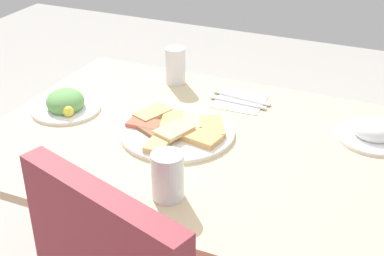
{
  "coord_description": "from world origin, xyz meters",
  "views": [
    {
      "loc": [
        -0.49,
        1.18,
        1.48
      ],
      "look_at": [
        0.03,
        0.0,
        0.77
      ],
      "focal_mm": 50.79,
      "sensor_mm": 36.0,
      "label": 1
    }
  ],
  "objects_px": {
    "paper_napkin": "(240,101)",
    "spoon": "(238,102)",
    "salad_plate_rice": "(374,132)",
    "pide_platter": "(177,131)",
    "dining_table": "(202,165)",
    "drinking_glass": "(168,176)",
    "salad_plate_greens": "(65,104)",
    "fork": "(242,98)",
    "soda_can": "(175,66)"
  },
  "relations": [
    {
      "from": "drinking_glass",
      "to": "spoon",
      "type": "height_order",
      "value": "drinking_glass"
    },
    {
      "from": "salad_plate_rice",
      "to": "spoon",
      "type": "xyz_separation_m",
      "value": [
        0.41,
        -0.05,
        -0.01
      ]
    },
    {
      "from": "dining_table",
      "to": "paper_napkin",
      "type": "relative_size",
      "value": 7.95
    },
    {
      "from": "pide_platter",
      "to": "fork",
      "type": "relative_size",
      "value": 1.65
    },
    {
      "from": "soda_can",
      "to": "fork",
      "type": "xyz_separation_m",
      "value": [
        -0.24,
        0.03,
        -0.06
      ]
    },
    {
      "from": "fork",
      "to": "drinking_glass",
      "type": "bearing_deg",
      "value": 98.84
    },
    {
      "from": "pide_platter",
      "to": "drinking_glass",
      "type": "distance_m",
      "value": 0.29
    },
    {
      "from": "salad_plate_greens",
      "to": "paper_napkin",
      "type": "distance_m",
      "value": 0.53
    },
    {
      "from": "paper_napkin",
      "to": "dining_table",
      "type": "bearing_deg",
      "value": 86.75
    },
    {
      "from": "pide_platter",
      "to": "salad_plate_greens",
      "type": "xyz_separation_m",
      "value": [
        0.37,
        0.0,
        0.01
      ]
    },
    {
      "from": "soda_can",
      "to": "spoon",
      "type": "xyz_separation_m",
      "value": [
        -0.24,
        0.07,
        -0.06
      ]
    },
    {
      "from": "pide_platter",
      "to": "salad_plate_rice",
      "type": "xyz_separation_m",
      "value": [
        -0.5,
        -0.2,
        0.01
      ]
    },
    {
      "from": "soda_can",
      "to": "spoon",
      "type": "distance_m",
      "value": 0.26
    },
    {
      "from": "salad_plate_rice",
      "to": "spoon",
      "type": "bearing_deg",
      "value": -6.89
    },
    {
      "from": "salad_plate_greens",
      "to": "salad_plate_rice",
      "type": "relative_size",
      "value": 1.01
    },
    {
      "from": "soda_can",
      "to": "drinking_glass",
      "type": "relative_size",
      "value": 1.08
    },
    {
      "from": "spoon",
      "to": "paper_napkin",
      "type": "bearing_deg",
      "value": -87.59
    },
    {
      "from": "salad_plate_rice",
      "to": "soda_can",
      "type": "distance_m",
      "value": 0.67
    },
    {
      "from": "paper_napkin",
      "to": "fork",
      "type": "distance_m",
      "value": 0.02
    },
    {
      "from": "soda_can",
      "to": "drinking_glass",
      "type": "bearing_deg",
      "value": 113.7
    },
    {
      "from": "paper_napkin",
      "to": "soda_can",
      "type": "bearing_deg",
      "value": -11.59
    },
    {
      "from": "soda_can",
      "to": "paper_napkin",
      "type": "distance_m",
      "value": 0.26
    },
    {
      "from": "soda_can",
      "to": "drinking_glass",
      "type": "height_order",
      "value": "soda_can"
    },
    {
      "from": "salad_plate_greens",
      "to": "salad_plate_rice",
      "type": "bearing_deg",
      "value": -167.02
    },
    {
      "from": "salad_plate_greens",
      "to": "paper_napkin",
      "type": "relative_size",
      "value": 1.4
    },
    {
      "from": "dining_table",
      "to": "salad_plate_greens",
      "type": "relative_size",
      "value": 5.69
    },
    {
      "from": "dining_table",
      "to": "paper_napkin",
      "type": "xyz_separation_m",
      "value": [
        -0.01,
        -0.26,
        0.08
      ]
    },
    {
      "from": "pide_platter",
      "to": "paper_napkin",
      "type": "height_order",
      "value": "pide_platter"
    },
    {
      "from": "drinking_glass",
      "to": "fork",
      "type": "height_order",
      "value": "drinking_glass"
    },
    {
      "from": "salad_plate_greens",
      "to": "drinking_glass",
      "type": "distance_m",
      "value": 0.55
    },
    {
      "from": "pide_platter",
      "to": "drinking_glass",
      "type": "xyz_separation_m",
      "value": [
        -0.11,
        0.27,
        0.05
      ]
    },
    {
      "from": "salad_plate_greens",
      "to": "fork",
      "type": "bearing_deg",
      "value": -148.1
    },
    {
      "from": "spoon",
      "to": "drinking_glass",
      "type": "bearing_deg",
      "value": 93.99
    },
    {
      "from": "paper_napkin",
      "to": "fork",
      "type": "relative_size",
      "value": 0.77
    },
    {
      "from": "paper_napkin",
      "to": "spoon",
      "type": "bearing_deg",
      "value": 90.0
    },
    {
      "from": "drinking_glass",
      "to": "paper_napkin",
      "type": "xyz_separation_m",
      "value": [
        0.01,
        -0.54,
        -0.06
      ]
    },
    {
      "from": "pide_platter",
      "to": "salad_plate_rice",
      "type": "height_order",
      "value": "salad_plate_rice"
    },
    {
      "from": "dining_table",
      "to": "spoon",
      "type": "xyz_separation_m",
      "value": [
        -0.01,
        -0.25,
        0.09
      ]
    },
    {
      "from": "salad_plate_rice",
      "to": "fork",
      "type": "distance_m",
      "value": 0.42
    },
    {
      "from": "paper_napkin",
      "to": "spoon",
      "type": "distance_m",
      "value": 0.02
    },
    {
      "from": "salad_plate_rice",
      "to": "spoon",
      "type": "height_order",
      "value": "salad_plate_rice"
    },
    {
      "from": "salad_plate_greens",
      "to": "paper_napkin",
      "type": "xyz_separation_m",
      "value": [
        -0.46,
        -0.27,
        -0.02
      ]
    },
    {
      "from": "drinking_glass",
      "to": "paper_napkin",
      "type": "distance_m",
      "value": 0.54
    },
    {
      "from": "pide_platter",
      "to": "salad_plate_greens",
      "type": "bearing_deg",
      "value": 0.12
    },
    {
      "from": "fork",
      "to": "soda_can",
      "type": "bearing_deg",
      "value": -0.11
    },
    {
      "from": "salad_plate_greens",
      "to": "pide_platter",
      "type": "bearing_deg",
      "value": -179.88
    },
    {
      "from": "drinking_glass",
      "to": "pide_platter",
      "type": "bearing_deg",
      "value": -68.72
    },
    {
      "from": "salad_plate_greens",
      "to": "paper_napkin",
      "type": "bearing_deg",
      "value": -149.75
    },
    {
      "from": "pide_platter",
      "to": "salad_plate_rice",
      "type": "distance_m",
      "value": 0.54
    },
    {
      "from": "dining_table",
      "to": "salad_plate_greens",
      "type": "height_order",
      "value": "salad_plate_greens"
    }
  ]
}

